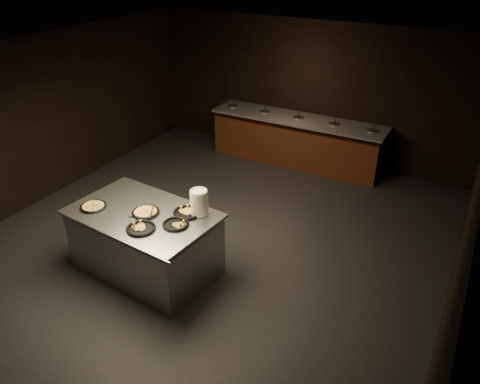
{
  "coord_description": "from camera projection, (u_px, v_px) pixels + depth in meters",
  "views": [
    {
      "loc": [
        3.38,
        -5.1,
        4.33
      ],
      "look_at": [
        0.42,
        0.3,
        0.94
      ],
      "focal_mm": 35.0,
      "sensor_mm": 36.0,
      "label": 1
    }
  ],
  "objects": [
    {
      "name": "room",
      "position": [
        204.0,
        163.0,
        6.73
      ],
      "size": [
        7.02,
        8.02,
        2.92
      ],
      "color": "black",
      "rests_on": "ground"
    },
    {
      "name": "serving_counter",
      "position": [
        146.0,
        243.0,
        6.69
      ],
      "size": [
        2.14,
        1.48,
        0.97
      ],
      "rotation": [
        0.0,
        0.0,
        -0.1
      ],
      "color": "silver",
      "rests_on": "ground"
    },
    {
      "name": "pan_veggie_slices",
      "position": [
        176.0,
        224.0,
        6.16
      ],
      "size": [
        0.36,
        0.36,
        0.04
      ],
      "rotation": [
        0.0,
        0.0,
        -0.24
      ],
      "color": "black",
      "rests_on": "serving_counter"
    },
    {
      "name": "pan_cheese_slices_b",
      "position": [
        141.0,
        228.0,
        6.07
      ],
      "size": [
        0.39,
        0.39,
        0.04
      ],
      "rotation": [
        0.0,
        0.0,
        2.38
      ],
      "color": "black",
      "rests_on": "serving_counter"
    },
    {
      "name": "pan_cheese_slices_a",
      "position": [
        187.0,
        212.0,
        6.42
      ],
      "size": [
        0.39,
        0.39,
        0.04
      ],
      "rotation": [
        0.0,
        0.0,
        1.29
      ],
      "color": "black",
      "rests_on": "serving_counter"
    },
    {
      "name": "server_right",
      "position": [
        133.0,
        220.0,
        6.12
      ],
      "size": [
        0.32,
        0.21,
        0.17
      ],
      "rotation": [
        0.0,
        0.0,
        -0.45
      ],
      "color": "silver",
      "rests_on": "serving_counter"
    },
    {
      "name": "plate_stack",
      "position": [
        199.0,
        203.0,
        6.33
      ],
      "size": [
        0.24,
        0.24,
        0.36
      ],
      "primitive_type": "cylinder",
      "color": "white",
      "rests_on": "serving_counter"
    },
    {
      "name": "pan_cheese_whole",
      "position": [
        146.0,
        212.0,
        6.42
      ],
      "size": [
        0.38,
        0.38,
        0.04
      ],
      "rotation": [
        0.0,
        0.0,
        -0.41
      ],
      "color": "black",
      "rests_on": "serving_counter"
    },
    {
      "name": "server_left",
      "position": [
        153.0,
        211.0,
        6.36
      ],
      "size": [
        0.18,
        0.29,
        0.15
      ],
      "rotation": [
        0.0,
        0.0,
        2.08
      ],
      "color": "silver",
      "rests_on": "serving_counter"
    },
    {
      "name": "pan_veggie_whole",
      "position": [
        93.0,
        206.0,
        6.56
      ],
      "size": [
        0.37,
        0.37,
        0.04
      ],
      "rotation": [
        0.0,
        0.0,
        0.68
      ],
      "color": "black",
      "rests_on": "serving_counter"
    },
    {
      "name": "salad_bar",
      "position": [
        296.0,
        143.0,
        9.96
      ],
      "size": [
        3.7,
        0.83,
        1.18
      ],
      "color": "#4C2812",
      "rests_on": "ground"
    }
  ]
}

